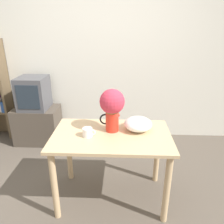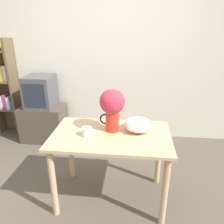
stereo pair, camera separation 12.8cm
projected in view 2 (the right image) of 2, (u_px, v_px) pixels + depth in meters
name	position (u px, v px, depth m)	size (l,w,h in m)	color
ground_plane	(88.00, 211.00, 2.19)	(12.00, 12.00, 0.00)	brown
wall_back	(109.00, 56.00, 3.30)	(8.00, 0.05, 2.60)	silver
table	(111.00, 146.00, 2.15)	(1.14, 0.70, 0.76)	tan
flower_vase	(112.00, 106.00, 2.08)	(0.24, 0.24, 0.43)	red
coffee_mug	(87.00, 132.00, 2.06)	(0.12, 0.09, 0.08)	white
white_bowl	(138.00, 125.00, 2.15)	(0.28, 0.28, 0.13)	white
tv_stand	(44.00, 123.00, 3.49)	(0.66, 0.44, 0.56)	#4C4238
tv_set	(40.00, 92.00, 3.29)	(0.41, 0.43, 0.48)	#4C4C51
bookshelf	(4.00, 84.00, 3.52)	(0.40, 0.27, 1.62)	brown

